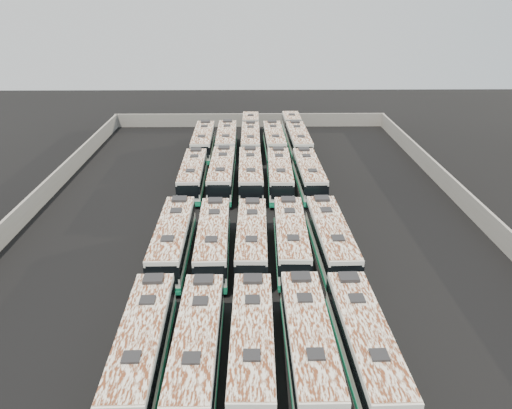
# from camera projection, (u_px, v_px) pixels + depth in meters

# --- Properties ---
(ground) EXTENTS (140.00, 140.00, 0.00)m
(ground) POSITION_uv_depth(u_px,v_px,m) (251.00, 216.00, 50.83)
(ground) COLOR black
(ground) RESTS_ON ground
(perimeter_wall) EXTENTS (45.20, 73.20, 2.20)m
(perimeter_wall) POSITION_uv_depth(u_px,v_px,m) (251.00, 206.00, 50.39)
(perimeter_wall) COLOR slate
(perimeter_wall) RESTS_ON ground
(bus_front_far_left) EXTENTS (2.86, 12.25, 3.44)m
(bus_front_far_left) POSITION_uv_depth(u_px,v_px,m) (142.00, 347.00, 29.53)
(bus_front_far_left) COLOR silver
(bus_front_far_left) RESTS_ON ground
(bus_front_left) EXTENTS (2.59, 12.14, 3.42)m
(bus_front_left) POSITION_uv_depth(u_px,v_px,m) (197.00, 348.00, 29.47)
(bus_front_left) COLOR silver
(bus_front_left) RESTS_ON ground
(bus_front_center) EXTENTS (2.72, 12.03, 3.38)m
(bus_front_center) POSITION_uv_depth(u_px,v_px,m) (252.00, 345.00, 29.69)
(bus_front_center) COLOR silver
(bus_front_center) RESTS_ON ground
(bus_front_right) EXTENTS (2.67, 12.22, 3.44)m
(bus_front_right) POSITION_uv_depth(u_px,v_px,m) (309.00, 344.00, 29.74)
(bus_front_right) COLOR silver
(bus_front_right) RESTS_ON ground
(bus_front_far_right) EXTENTS (2.90, 12.30, 3.45)m
(bus_front_far_right) POSITION_uv_depth(u_px,v_px,m) (365.00, 345.00, 29.68)
(bus_front_far_right) COLOR silver
(bus_front_far_right) RESTS_ON ground
(bus_midfront_far_left) EXTENTS (2.73, 12.45, 3.50)m
(bus_midfront_far_left) POSITION_uv_depth(u_px,v_px,m) (173.00, 240.00, 42.08)
(bus_midfront_far_left) COLOR silver
(bus_midfront_far_left) RESTS_ON ground
(bus_midfront_left) EXTENTS (2.80, 12.18, 3.42)m
(bus_midfront_left) POSITION_uv_depth(u_px,v_px,m) (213.00, 241.00, 42.08)
(bus_midfront_left) COLOR silver
(bus_midfront_left) RESTS_ON ground
(bus_midfront_center) EXTENTS (2.74, 11.97, 3.36)m
(bus_midfront_center) POSITION_uv_depth(u_px,v_px,m) (252.00, 240.00, 42.19)
(bus_midfront_center) COLOR silver
(bus_midfront_center) RESTS_ON ground
(bus_midfront_right) EXTENTS (2.84, 12.18, 3.42)m
(bus_midfront_right) POSITION_uv_depth(u_px,v_px,m) (291.00, 239.00, 42.32)
(bus_midfront_right) COLOR silver
(bus_midfront_right) RESTS_ON ground
(bus_midfront_far_right) EXTENTS (2.94, 12.55, 3.52)m
(bus_midfront_far_right) POSITION_uv_depth(u_px,v_px,m) (331.00, 239.00, 42.16)
(bus_midfront_far_right) COLOR silver
(bus_midfront_far_right) RESTS_ON ground
(bus_midback_far_left) EXTENTS (2.71, 11.95, 3.36)m
(bus_midback_far_left) POSITION_uv_depth(u_px,v_px,m) (193.00, 175.00, 57.06)
(bus_midback_far_left) COLOR silver
(bus_midback_far_left) RESTS_ON ground
(bus_midback_left) EXTENTS (2.72, 12.50, 3.52)m
(bus_midback_left) POSITION_uv_depth(u_px,v_px,m) (222.00, 174.00, 57.10)
(bus_midback_left) COLOR silver
(bus_midback_left) RESTS_ON ground
(bus_midback_center) EXTENTS (2.71, 12.39, 3.49)m
(bus_midback_center) POSITION_uv_depth(u_px,v_px,m) (251.00, 175.00, 56.99)
(bus_midback_center) COLOR silver
(bus_midback_center) RESTS_ON ground
(bus_midback_right) EXTENTS (2.83, 12.33, 3.46)m
(bus_midback_right) POSITION_uv_depth(u_px,v_px,m) (280.00, 175.00, 56.93)
(bus_midback_right) COLOR silver
(bus_midback_right) RESTS_ON ground
(bus_midback_far_right) EXTENTS (2.79, 12.14, 3.41)m
(bus_midback_far_right) POSITION_uv_depth(u_px,v_px,m) (309.00, 175.00, 57.01)
(bus_midback_far_right) COLOR silver
(bus_midback_far_right) RESTS_ON ground
(bus_back_far_left) EXTENTS (2.75, 12.36, 3.47)m
(bus_back_far_left) POSITION_uv_depth(u_px,v_px,m) (203.00, 141.00, 69.52)
(bus_back_far_left) COLOR silver
(bus_back_far_left) RESTS_ON ground
(bus_back_left) EXTENTS (2.72, 12.46, 3.51)m
(bus_back_left) POSITION_uv_depth(u_px,v_px,m) (227.00, 141.00, 69.63)
(bus_back_left) COLOR silver
(bus_back_left) RESTS_ON ground
(bus_back_center) EXTENTS (2.65, 18.62, 3.37)m
(bus_back_center) POSITION_uv_depth(u_px,v_px,m) (251.00, 135.00, 72.56)
(bus_back_center) COLOR silver
(bus_back_center) RESTS_ON ground
(bus_back_right) EXTENTS (2.78, 12.25, 3.44)m
(bus_back_right) POSITION_uv_depth(u_px,v_px,m) (274.00, 141.00, 69.71)
(bus_back_right) COLOR silver
(bus_back_right) RESTS_ON ground
(bus_back_far_right) EXTENTS (2.92, 18.94, 3.43)m
(bus_back_far_right) POSITION_uv_depth(u_px,v_px,m) (296.00, 135.00, 72.58)
(bus_back_far_right) COLOR silver
(bus_back_far_right) RESTS_ON ground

